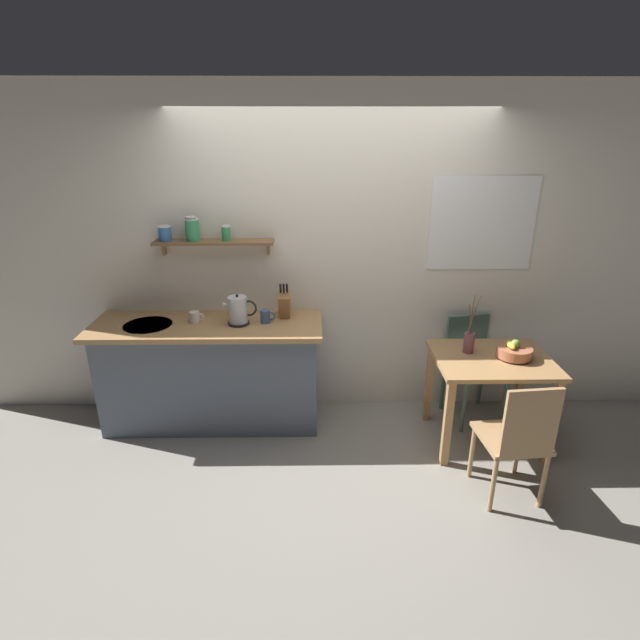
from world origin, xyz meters
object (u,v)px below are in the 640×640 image
object	(u,v)px
dining_chair_far	(472,361)
fruit_bowl	(514,351)
dining_table	(491,373)
dining_chair_near	(518,437)
knife_block	(284,304)
coffee_mug_by_sink	(195,317)
electric_kettle	(238,311)
twig_vase	(469,341)
coffee_mug_spare	(266,316)

from	to	relation	value
dining_chair_far	fruit_bowl	bearing A→B (deg)	-68.77
dining_table	dining_chair_near	size ratio (longest dim) A/B	0.96
dining_table	knife_block	size ratio (longest dim) A/B	2.92
coffee_mug_by_sink	dining_table	bearing A→B (deg)	-8.04
dining_table	electric_kettle	distance (m)	2.01
coffee_mug_by_sink	twig_vase	bearing A→B (deg)	-6.13
dining_table	coffee_mug_by_sink	world-z (taller)	coffee_mug_by_sink
dining_chair_far	knife_block	xyz separation A→B (m)	(-1.58, 0.01, 0.52)
electric_kettle	fruit_bowl	bearing A→B (deg)	-7.80
twig_vase	electric_kettle	xyz separation A→B (m)	(-1.78, 0.18, 0.19)
dining_chair_near	coffee_mug_spare	world-z (taller)	coffee_mug_spare
electric_kettle	knife_block	world-z (taller)	knife_block
electric_kettle	twig_vase	bearing A→B (deg)	-5.90
electric_kettle	coffee_mug_spare	world-z (taller)	electric_kettle
dining_chair_near	coffee_mug_spare	distance (m)	2.02
dining_chair_near	electric_kettle	distance (m)	2.20
dining_table	dining_chair_near	distance (m)	0.70
dining_table	twig_vase	bearing A→B (deg)	149.60
coffee_mug_spare	dining_chair_far	bearing A→B (deg)	3.31
fruit_bowl	twig_vase	bearing A→B (deg)	161.78
fruit_bowl	electric_kettle	distance (m)	2.12
dining_table	fruit_bowl	world-z (taller)	fruit_bowl
twig_vase	knife_block	size ratio (longest dim) A/B	1.57
electric_kettle	coffee_mug_spare	bearing A→B (deg)	7.13
fruit_bowl	coffee_mug_by_sink	xyz separation A→B (m)	(-2.45, 0.33, 0.16)
twig_vase	coffee_mug_spare	size ratio (longest dim) A/B	3.82
twig_vase	knife_block	world-z (taller)	same
dining_chair_near	coffee_mug_spare	bearing A→B (deg)	149.64
dining_chair_far	dining_table	bearing A→B (deg)	-88.49
twig_vase	coffee_mug_spare	distance (m)	1.59
twig_vase	coffee_mug_by_sink	bearing A→B (deg)	173.87
coffee_mug_spare	knife_block	bearing A→B (deg)	38.44
twig_vase	coffee_mug_spare	bearing A→B (deg)	172.39
fruit_bowl	electric_kettle	size ratio (longest dim) A/B	0.99
dining_chair_near	coffee_mug_by_sink	distance (m)	2.52
dining_chair_far	coffee_mug_by_sink	size ratio (longest dim) A/B	7.51
dining_table	dining_chair_near	bearing A→B (deg)	-93.31
dining_table	coffee_mug_by_sink	xyz separation A→B (m)	(-2.30, 0.32, 0.34)
fruit_bowl	coffee_mug_spare	world-z (taller)	coffee_mug_spare
knife_block	coffee_mug_spare	xyz separation A→B (m)	(-0.14, -0.11, -0.06)
dining_chair_near	dining_chair_far	size ratio (longest dim) A/B	1.03
knife_block	coffee_mug_by_sink	world-z (taller)	knife_block
dining_table	dining_chair_far	size ratio (longest dim) A/B	0.99
dining_chair_far	electric_kettle	distance (m)	2.00
dining_chair_far	fruit_bowl	distance (m)	0.53
electric_kettle	dining_chair_far	bearing A→B (deg)	3.72
dining_chair_far	coffee_mug_by_sink	world-z (taller)	coffee_mug_by_sink
twig_vase	electric_kettle	bearing A→B (deg)	174.10
dining_chair_far	fruit_bowl	world-z (taller)	fruit_bowl
dining_chair_far	coffee_mug_by_sink	distance (m)	2.33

